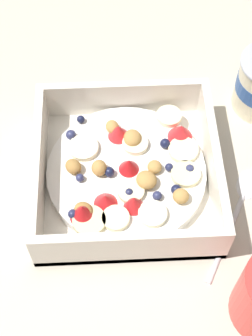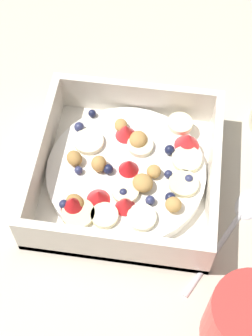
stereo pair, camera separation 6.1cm
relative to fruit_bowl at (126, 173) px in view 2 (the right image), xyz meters
The scene contains 4 objects.
ground_plane 0.03m from the fruit_bowl, 145.29° to the right, with size 2.40×2.40×0.00m, color beige.
fruit_bowl is the anchor object (origin of this frame).
spoon 0.15m from the fruit_bowl, 11.71° to the right, with size 0.10×0.16×0.01m.
coffee_mug 0.23m from the fruit_bowl, 50.20° to the right, with size 0.08×0.11×0.09m.
Camera 2 is at (0.06, -0.31, 0.55)m, focal length 54.25 mm.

